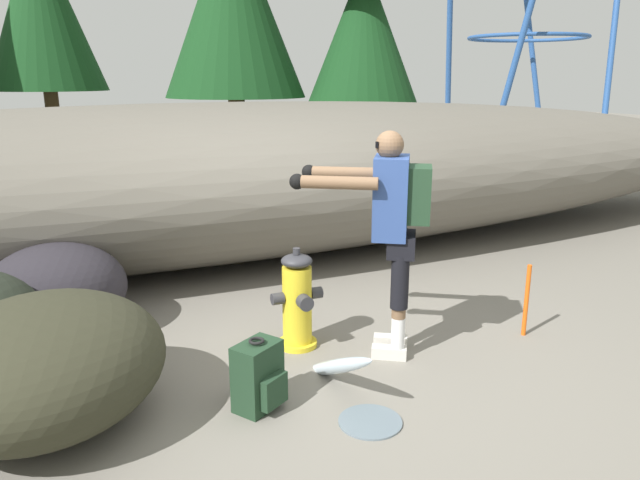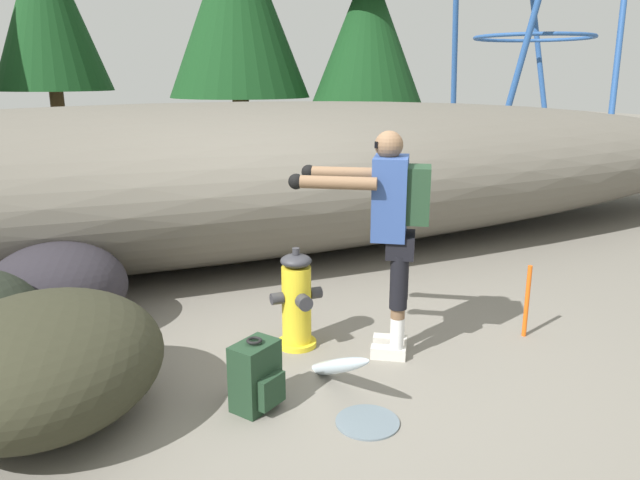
% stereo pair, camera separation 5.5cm
% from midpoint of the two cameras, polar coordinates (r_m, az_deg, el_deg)
% --- Properties ---
extents(ground_plane, '(56.00, 56.00, 0.04)m').
position_cam_midpoint_polar(ground_plane, '(4.55, 1.99, -11.73)').
color(ground_plane, slate).
extents(dirt_embankment, '(16.68, 3.20, 1.77)m').
position_cam_midpoint_polar(dirt_embankment, '(7.09, -8.74, 5.63)').
color(dirt_embankment, '#666056').
rests_on(dirt_embankment, ground_plane).
extents(fire_hydrant, '(0.41, 0.36, 0.80)m').
position_cam_midpoint_polar(fire_hydrant, '(4.66, -1.89, -5.87)').
color(fire_hydrant, yellow).
rests_on(fire_hydrant, ground_plane).
extents(hydrant_water_jet, '(0.39, 1.25, 0.65)m').
position_cam_midpoint_polar(hydrant_water_jet, '(4.14, 2.01, -12.54)').
color(hydrant_water_jet, silver).
rests_on(hydrant_water_jet, ground_plane).
extents(utility_worker, '(1.02, 0.86, 1.68)m').
position_cam_midpoint_polar(utility_worker, '(4.37, 7.07, 2.12)').
color(utility_worker, beige).
rests_on(utility_worker, ground_plane).
extents(spare_backpack, '(0.36, 0.36, 0.47)m').
position_cam_midpoint_polar(spare_backpack, '(3.91, -5.67, -12.73)').
color(spare_backpack, '#1E3823').
rests_on(spare_backpack, ground_plane).
extents(boulder_mid, '(1.97, 2.01, 0.79)m').
position_cam_midpoint_polar(boulder_mid, '(4.01, -24.30, -10.51)').
color(boulder_mid, '#2E2E20').
rests_on(boulder_mid, ground_plane).
extents(boulder_small, '(1.53, 1.52, 0.74)m').
position_cam_midpoint_polar(boulder_small, '(5.36, -23.32, -4.22)').
color(boulder_small, '#27242A').
rests_on(boulder_small, ground_plane).
extents(pine_tree_right, '(2.41, 2.41, 6.03)m').
position_cam_midpoint_polar(pine_tree_right, '(11.37, 4.73, 20.66)').
color(pine_tree_right, '#47331E').
rests_on(pine_tree_right, ground_plane).
extents(survey_stake, '(0.04, 0.04, 0.60)m').
position_cam_midpoint_polar(survey_stake, '(5.14, 19.30, -5.50)').
color(survey_stake, '#E55914').
rests_on(survey_stake, ground_plane).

